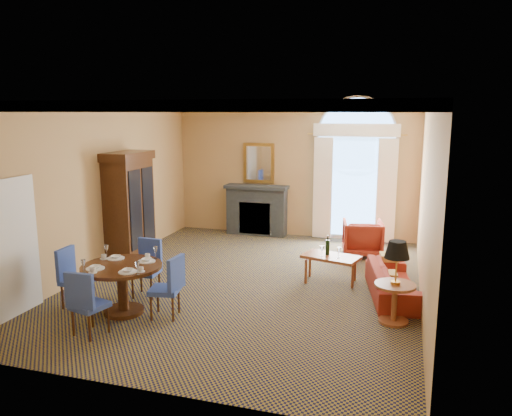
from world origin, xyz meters
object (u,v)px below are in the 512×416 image
(dining_table, at_px, (122,278))
(armchair, at_px, (362,238))
(sofa, at_px, (393,282))
(coffee_table, at_px, (331,258))
(side_table, at_px, (396,272))
(armoire, at_px, (129,210))

(dining_table, distance_m, armchair, 5.40)
(sofa, bearing_deg, dining_table, 104.88)
(coffee_table, bearing_deg, sofa, -5.73)
(sofa, height_order, side_table, side_table)
(armoire, height_order, coffee_table, armoire)
(armoire, relative_size, dining_table, 1.86)
(armoire, height_order, armchair, armoire)
(dining_table, bearing_deg, side_table, 11.78)
(armoire, distance_m, dining_table, 2.78)
(armoire, xyz_separation_m, dining_table, (1.29, -2.41, -0.53))
(dining_table, height_order, coffee_table, dining_table)
(sofa, distance_m, armchair, 2.48)
(sofa, height_order, coffee_table, coffee_table)
(dining_table, relative_size, coffee_table, 1.11)
(armoire, relative_size, sofa, 1.25)
(side_table, bearing_deg, armoire, 163.58)
(armchair, bearing_deg, coffee_table, 68.48)
(dining_table, relative_size, side_table, 1.01)
(side_table, bearing_deg, armchair, 102.49)
(armchair, bearing_deg, dining_table, 42.91)
(sofa, xyz_separation_m, coffee_table, (-1.12, 0.43, 0.20))
(armoire, xyz_separation_m, side_table, (5.32, -1.57, -0.32))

